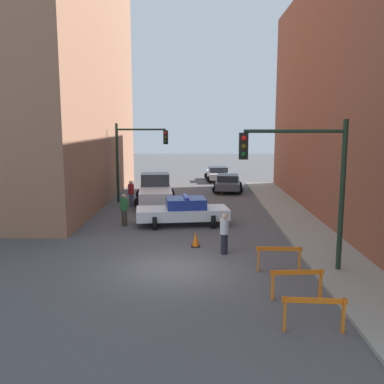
% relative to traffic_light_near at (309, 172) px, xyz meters
% --- Properties ---
extents(ground_plane, '(120.00, 120.00, 0.00)m').
position_rel_traffic_light_near_xyz_m(ground_plane, '(-4.73, 0.22, -3.53)').
color(ground_plane, '#4C4C4F').
extents(sidewalk_right, '(2.40, 44.00, 0.12)m').
position_rel_traffic_light_near_xyz_m(sidewalk_right, '(1.47, 0.22, -3.47)').
color(sidewalk_right, gray).
rests_on(sidewalk_right, ground_plane).
extents(building_corner_left, '(14.00, 20.00, 18.43)m').
position_rel_traffic_light_near_xyz_m(building_corner_left, '(-16.73, 14.22, 5.68)').
color(building_corner_left, '#93664C').
rests_on(building_corner_left, ground_plane).
extents(traffic_light_near, '(3.64, 0.35, 5.20)m').
position_rel_traffic_light_near_xyz_m(traffic_light_near, '(0.00, 0.00, 0.00)').
color(traffic_light_near, black).
rests_on(traffic_light_near, sidewalk_right).
extents(traffic_light_far, '(3.44, 0.35, 5.20)m').
position_rel_traffic_light_near_xyz_m(traffic_light_far, '(-8.03, 13.45, -0.13)').
color(traffic_light_far, black).
rests_on(traffic_light_far, ground_plane).
extents(police_car, '(4.90, 2.75, 1.52)m').
position_rel_traffic_light_near_xyz_m(police_car, '(-4.55, 7.06, -2.81)').
color(police_car, white).
rests_on(police_car, ground_plane).
extents(white_truck, '(3.02, 5.59, 1.90)m').
position_rel_traffic_light_near_xyz_m(white_truck, '(-6.60, 12.97, -2.62)').
color(white_truck, silver).
rests_on(white_truck, ground_plane).
extents(parked_car_near, '(2.49, 4.43, 1.31)m').
position_rel_traffic_light_near_xyz_m(parked_car_near, '(-1.54, 18.18, -2.86)').
color(parked_car_near, '#474C51').
rests_on(parked_car_near, ground_plane).
extents(parked_car_mid, '(2.46, 4.41, 1.31)m').
position_rel_traffic_light_near_xyz_m(parked_car_mid, '(-2.05, 24.26, -2.86)').
color(parked_car_mid, silver).
rests_on(parked_car_mid, ground_plane).
extents(pedestrian_crossing, '(0.47, 0.47, 1.66)m').
position_rel_traffic_light_near_xyz_m(pedestrian_crossing, '(-7.55, 6.76, -2.67)').
color(pedestrian_crossing, '#382D23').
rests_on(pedestrian_crossing, ground_plane).
extents(pedestrian_corner, '(0.49, 0.49, 1.66)m').
position_rel_traffic_light_near_xyz_m(pedestrian_corner, '(-8.01, 11.86, -2.67)').
color(pedestrian_corner, '#474C66').
rests_on(pedestrian_corner, ground_plane).
extents(pedestrian_sidewalk, '(0.50, 0.50, 1.66)m').
position_rel_traffic_light_near_xyz_m(pedestrian_sidewalk, '(-2.71, 2.08, -2.67)').
color(pedestrian_sidewalk, black).
rests_on(pedestrian_sidewalk, ground_plane).
extents(barrier_front, '(1.60, 0.25, 0.90)m').
position_rel_traffic_light_near_xyz_m(barrier_front, '(-0.85, -4.42, -2.91)').
color(barrier_front, orange).
rests_on(barrier_front, ground_plane).
extents(barrier_mid, '(1.60, 0.25, 0.90)m').
position_rel_traffic_light_near_xyz_m(barrier_mid, '(-0.82, -2.38, -2.91)').
color(barrier_mid, orange).
rests_on(barrier_mid, ground_plane).
extents(barrier_back, '(1.60, 0.21, 0.90)m').
position_rel_traffic_light_near_xyz_m(barrier_back, '(-0.91, 0.02, -2.91)').
color(barrier_back, orange).
rests_on(barrier_back, ground_plane).
extents(traffic_cone, '(0.36, 0.36, 0.66)m').
position_rel_traffic_light_near_xyz_m(traffic_cone, '(-3.87, 3.07, -3.21)').
color(traffic_cone, black).
rests_on(traffic_cone, ground_plane).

